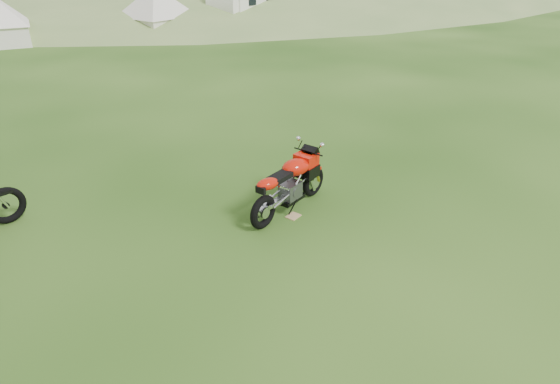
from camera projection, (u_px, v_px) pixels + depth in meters
ground at (298, 240)px, 7.01m from camera, size 120.00×120.00×0.00m
sport_motorcycle at (290, 181)px, 7.56m from camera, size 1.88×0.95×1.09m
plywood_board at (293, 216)px, 7.62m from camera, size 0.27×0.24×0.02m
tent_mid at (156, 9)px, 23.15m from camera, size 3.45×3.45×2.40m
caravan at (248, 6)px, 25.23m from camera, size 5.11×3.58×2.19m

